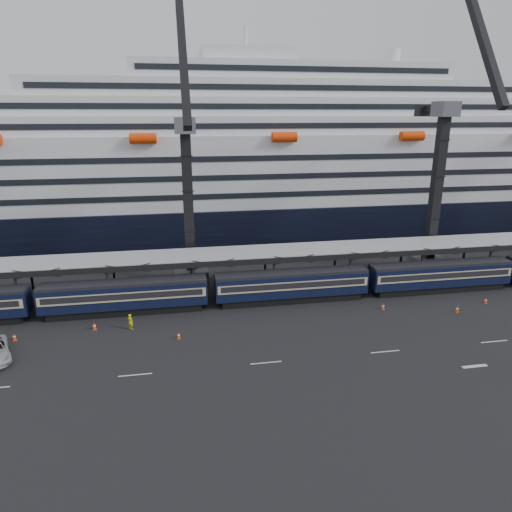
% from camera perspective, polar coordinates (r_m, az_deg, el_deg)
% --- Properties ---
extents(ground, '(260.00, 260.00, 0.00)m').
position_cam_1_polar(ground, '(51.66, 15.96, -9.09)').
color(ground, black).
rests_on(ground, ground).
extents(lane_markings, '(111.00, 4.27, 0.02)m').
position_cam_1_polar(lane_markings, '(51.79, 26.80, -10.32)').
color(lane_markings, beige).
rests_on(lane_markings, ground).
extents(train, '(133.05, 3.00, 4.05)m').
position_cam_1_polar(train, '(57.62, 7.70, -3.34)').
color(train, black).
rests_on(train, ground).
extents(canopy, '(130.00, 6.25, 5.53)m').
position_cam_1_polar(canopy, '(61.73, 10.82, 0.91)').
color(canopy, gray).
rests_on(canopy, ground).
extents(cruise_ship, '(214.09, 28.84, 34.00)m').
position_cam_1_polar(cruise_ship, '(90.14, 3.21, 10.96)').
color(cruise_ship, black).
rests_on(cruise_ship, ground).
extents(crane_dark_near, '(4.50, 17.75, 35.08)m').
position_cam_1_polar(crane_dark_near, '(60.75, -8.50, 7.24)').
color(crane_dark_near, '#4F5357').
rests_on(crane_dark_near, ground).
extents(crane_dark_mid, '(4.50, 18.24, 39.64)m').
position_cam_1_polar(crane_dark_mid, '(69.83, 21.89, 8.69)').
color(crane_dark_mid, '#4F5357').
rests_on(crane_dark_mid, ground).
extents(worker, '(0.78, 0.73, 1.78)m').
position_cam_1_polar(worker, '(51.74, -15.43, -7.91)').
color(worker, yellow).
rests_on(worker, ground).
extents(traffic_cone_a, '(0.39, 0.39, 0.79)m').
position_cam_1_polar(traffic_cone_a, '(53.98, -27.97, -8.92)').
color(traffic_cone_a, '#F63A07').
rests_on(traffic_cone_a, ground).
extents(traffic_cone_b, '(0.43, 0.43, 0.85)m').
position_cam_1_polar(traffic_cone_b, '(53.01, -19.56, -8.25)').
color(traffic_cone_b, '#F63A07').
rests_on(traffic_cone_b, ground).
extents(traffic_cone_c, '(0.37, 0.37, 0.74)m').
position_cam_1_polar(traffic_cone_c, '(48.86, -9.64, -9.76)').
color(traffic_cone_c, '#F63A07').
rests_on(traffic_cone_c, ground).
extents(traffic_cone_d, '(0.39, 0.39, 0.78)m').
position_cam_1_polar(traffic_cone_d, '(56.97, 15.60, -6.07)').
color(traffic_cone_d, '#F63A07').
rests_on(traffic_cone_d, ground).
extents(traffic_cone_e, '(0.40, 0.40, 0.80)m').
position_cam_1_polar(traffic_cone_e, '(59.15, 23.85, -6.07)').
color(traffic_cone_e, '#F63A07').
rests_on(traffic_cone_e, ground).
extents(traffic_cone_f, '(0.37, 0.37, 0.74)m').
position_cam_1_polar(traffic_cone_f, '(63.28, 26.79, -4.99)').
color(traffic_cone_f, '#F63A07').
rests_on(traffic_cone_f, ground).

